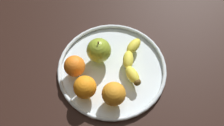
% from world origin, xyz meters
% --- Properties ---
extents(ground_plane, '(1.63, 1.63, 0.04)m').
position_xyz_m(ground_plane, '(0.00, 0.00, -0.02)').
color(ground_plane, black).
extents(fruit_bowl, '(0.35, 0.35, 0.02)m').
position_xyz_m(fruit_bowl, '(0.00, 0.00, 0.01)').
color(fruit_bowl, silver).
rests_on(fruit_bowl, ground_plane).
extents(banana, '(0.18, 0.08, 0.03)m').
position_xyz_m(banana, '(-0.01, 0.06, 0.03)').
color(banana, yellow).
rests_on(banana, fruit_bowl).
extents(apple, '(0.08, 0.08, 0.09)m').
position_xyz_m(apple, '(-0.04, -0.04, 0.06)').
color(apple, '#8DA72E').
rests_on(apple, fruit_bowl).
extents(orange_front_right, '(0.07, 0.07, 0.07)m').
position_xyz_m(orange_front_right, '(0.01, -0.12, 0.05)').
color(orange_front_right, orange).
rests_on(orange_front_right, fruit_bowl).
extents(orange_front_left, '(0.07, 0.07, 0.07)m').
position_xyz_m(orange_front_left, '(0.11, 0.00, 0.05)').
color(orange_front_left, orange).
rests_on(orange_front_left, fruit_bowl).
extents(orange_back_right, '(0.07, 0.07, 0.07)m').
position_xyz_m(orange_back_right, '(0.08, -0.08, 0.05)').
color(orange_back_right, orange).
rests_on(orange_back_right, fruit_bowl).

